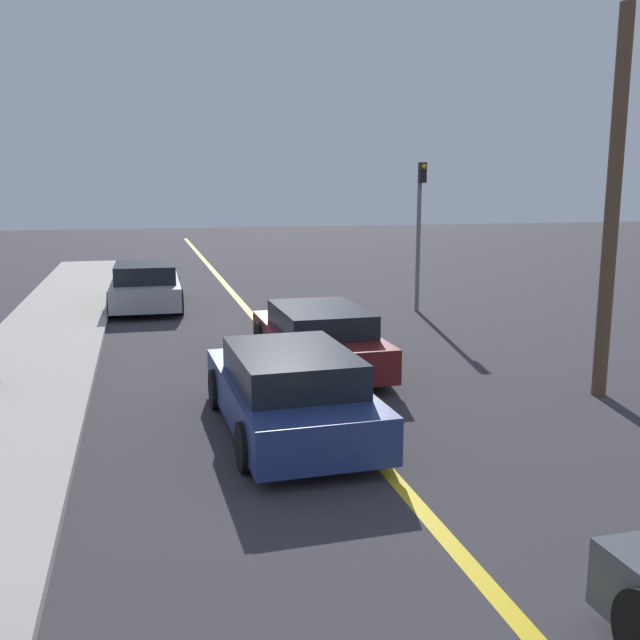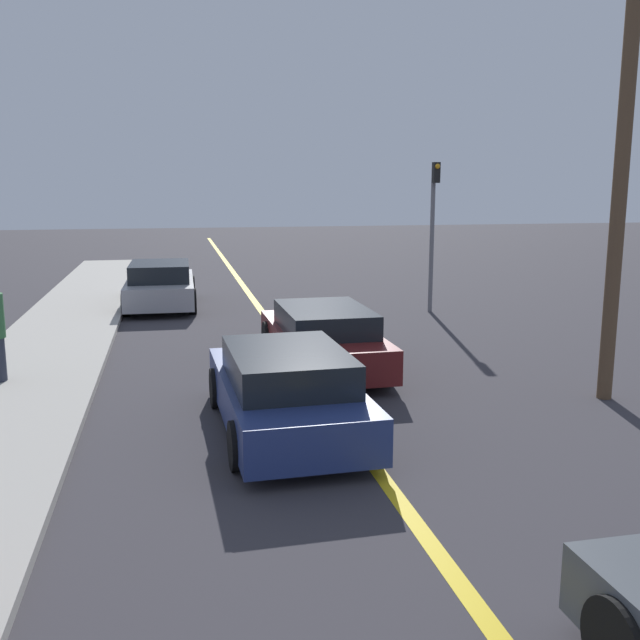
% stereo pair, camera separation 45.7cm
% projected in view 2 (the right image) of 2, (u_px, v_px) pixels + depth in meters
% --- Properties ---
extents(road_center_line, '(0.20, 60.00, 0.01)m').
position_uv_depth(road_center_line, '(269.00, 321.00, 18.71)').
color(road_center_line, gold).
rests_on(road_center_line, ground_plane).
extents(sidewalk_left, '(2.54, 33.41, 0.13)m').
position_uv_depth(sidewalk_left, '(58.00, 337.00, 16.44)').
color(sidewalk_left, '#ADA89E').
rests_on(sidewalk_left, ground_plane).
extents(car_ahead_center, '(2.04, 4.33, 1.25)m').
position_uv_depth(car_ahead_center, '(286.00, 391.00, 10.24)').
color(car_ahead_center, navy).
rests_on(car_ahead_center, ground_plane).
extents(car_far_distant, '(1.96, 4.40, 1.24)m').
position_uv_depth(car_far_distant, '(323.00, 338.00, 13.72)').
color(car_far_distant, maroon).
rests_on(car_far_distant, ground_plane).
extents(car_parked_left_lot, '(2.06, 4.49, 1.32)m').
position_uv_depth(car_parked_left_lot, '(160.00, 285.00, 20.71)').
color(car_parked_left_lot, '#9E9EA3').
rests_on(car_parked_left_lot, ground_plane).
extents(traffic_light, '(0.18, 0.40, 4.12)m').
position_uv_depth(traffic_light, '(433.00, 222.00, 19.56)').
color(traffic_light, slate).
rests_on(traffic_light, ground_plane).
extents(utility_pole, '(0.24, 0.24, 6.29)m').
position_uv_depth(utility_pole, '(618.00, 208.00, 11.37)').
color(utility_pole, brown).
rests_on(utility_pole, ground_plane).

